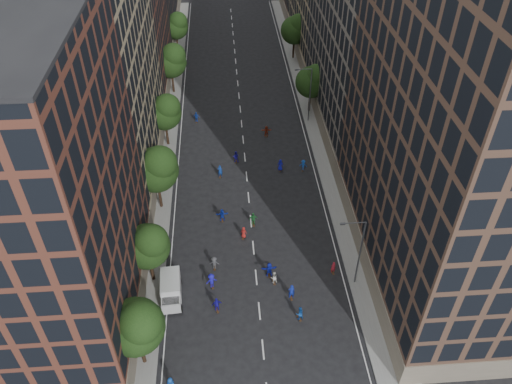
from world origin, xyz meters
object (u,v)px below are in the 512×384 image
streetlamp_far (309,92)px  skater_2 (299,314)px  cargo_van (171,289)px  skater_1 (291,292)px  streetlamp_near (358,250)px

streetlamp_far → skater_2: 38.04m
streetlamp_far → cargo_van: size_ratio=1.93×
streetlamp_far → skater_1: streetlamp_far is taller
cargo_van → skater_1: cargo_van is taller
skater_1 → skater_2: size_ratio=1.14×
streetlamp_far → skater_1: (-6.90, -34.55, -4.20)m
cargo_van → skater_1: (12.52, -0.96, -0.31)m
streetlamp_near → streetlamp_far: same height
cargo_van → skater_1: size_ratio=2.42×
streetlamp_far → skater_1: 35.48m
streetlamp_near → cargo_van: size_ratio=1.93×
streetlamp_near → cargo_van: 19.81m
skater_2 → streetlamp_far: bearing=-117.8°
streetlamp_near → streetlamp_far: size_ratio=1.00×
streetlamp_near → skater_1: streetlamp_near is taller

